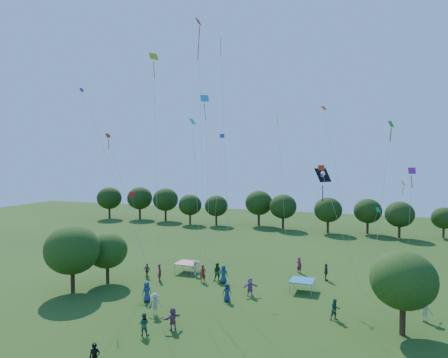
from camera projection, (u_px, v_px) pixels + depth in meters
near_tree_west at (72, 250)px, 37.57m from camera, size 5.14×5.14×6.37m
near_tree_north at (107, 250)px, 40.39m from camera, size 4.02×4.02×5.16m
near_tree_east at (403, 280)px, 28.33m from camera, size 4.61×4.61×6.05m
treeline at (294, 207)px, 71.35m from camera, size 88.01×8.77×6.77m
tent_red_stripe at (187, 263)px, 44.36m from camera, size 2.20×2.20×1.10m
tent_blue at (302, 281)px, 37.90m from camera, size 2.20×2.20×1.10m
man_in_black at (95, 358)px, 23.43m from camera, size 0.78×0.69×1.76m
crowd_person_0 at (147, 292)px, 35.17m from camera, size 0.85×0.99×1.77m
crowd_person_1 at (299, 265)px, 44.11m from camera, size 0.77×0.69×1.74m
crowd_person_2 at (218, 272)px, 41.01m from camera, size 1.08×0.82×1.94m
crowd_person_3 at (155, 304)px, 32.15m from camera, size 1.27×1.06×1.79m
crowd_person_4 at (147, 270)px, 42.41m from camera, size 0.91×0.51×1.48m
crowd_person_5 at (250, 287)px, 36.68m from camera, size 1.58×1.32×1.65m
crowd_person_6 at (227, 292)px, 35.22m from camera, size 0.89×0.70×1.59m
crowd_person_7 at (160, 272)px, 41.20m from camera, size 0.76×0.78×1.77m
crowd_person_8 at (335, 310)px, 31.12m from camera, size 0.94×0.79×1.67m
crowd_person_9 at (195, 268)px, 43.11m from camera, size 1.17×0.94×1.64m
crowd_person_10 at (326, 272)px, 41.25m from camera, size 0.57×1.08×1.77m
crowd_person_11 at (173, 319)px, 29.34m from camera, size 1.25×1.62×1.66m
crowd_person_12 at (224, 274)px, 40.37m from camera, size 1.01×0.73×1.85m
crowd_person_13 at (203, 274)px, 40.75m from camera, size 0.75×0.59×1.78m
crowd_person_14 at (144, 324)px, 28.42m from camera, size 0.88×0.63×1.62m
crowd_person_15 at (425, 310)px, 30.90m from camera, size 1.28×0.94×1.79m
pirate_kite at (322, 177)px, 28.61m from camera, size 3.59×1.28×10.62m
red_high_kite at (200, 71)px, 35.79m from camera, size 2.25×3.60×24.09m
small_kite_0 at (134, 206)px, 41.53m from camera, size 2.59×1.09×7.81m
small_kite_1 at (117, 167)px, 39.16m from camera, size 3.02×2.66×13.77m
small_kite_2 at (155, 105)px, 30.74m from camera, size 0.79×0.76×19.45m
small_kite_3 at (386, 171)px, 27.08m from camera, size 1.49×0.51×13.85m
small_kite_4 at (206, 132)px, 33.05m from camera, size 1.26×1.07×16.61m
small_kite_5 at (106, 154)px, 38.48m from camera, size 4.57×4.65×17.93m
small_kite_6 at (279, 141)px, 44.06m from camera, size 2.06×2.76×16.61m
small_kite_7 at (195, 161)px, 30.71m from camera, size 1.26×0.78×14.40m
small_kite_8 at (335, 209)px, 26.80m from camera, size 3.56×1.95×10.87m
small_kite_9 at (333, 155)px, 36.47m from camera, size 3.26×3.56×16.05m
small_kite_10 at (395, 201)px, 40.47m from camera, size 4.36×4.77×9.02m
small_kite_11 at (374, 222)px, 37.36m from camera, size 2.16×1.16×6.79m
small_kite_12 at (220, 164)px, 44.90m from camera, size 1.18×1.54×14.13m
small_kite_13 at (411, 194)px, 30.88m from camera, size 0.91×3.72×10.62m
small_kite_14 at (223, 117)px, 35.10m from camera, size 0.38×2.06×21.94m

